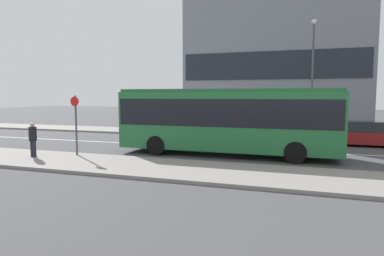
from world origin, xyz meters
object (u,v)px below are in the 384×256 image
parked_car_0 (366,134)px  bus_stop_sign (76,121)px  pedestrian_near_stop (33,137)px  city_bus (227,117)px  street_lamp (313,67)px

parked_car_0 → bus_stop_sign: (-13.48, -8.61, 1.08)m
pedestrian_near_stop → bus_stop_sign: bearing=52.6°
city_bus → bus_stop_sign: 7.15m
street_lamp → bus_stop_sign: bearing=-134.3°
street_lamp → city_bus: bearing=-116.8°
pedestrian_near_stop → street_lamp: size_ratio=0.20×
city_bus → street_lamp: street_lamp is taller
city_bus → pedestrian_near_stop: 9.03m
parked_car_0 → bus_stop_sign: 16.03m
city_bus → bus_stop_sign: bearing=-157.9°
pedestrian_near_stop → street_lamp: bearing=62.5°
street_lamp → pedestrian_near_stop: bearing=-135.5°
city_bus → bus_stop_sign: (-6.52, -2.93, -0.11)m
pedestrian_near_stop → parked_car_0: bearing=50.7°
city_bus → street_lamp: size_ratio=1.37×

